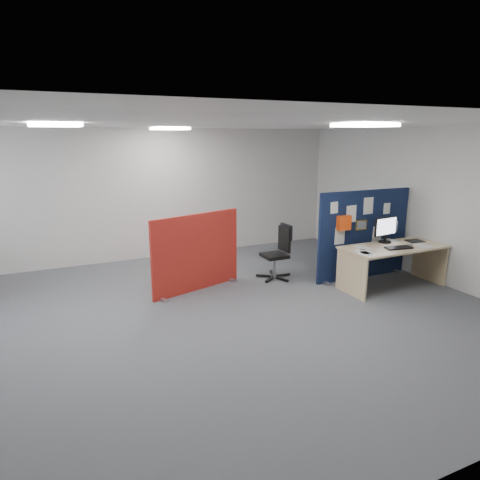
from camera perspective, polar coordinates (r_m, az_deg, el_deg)
name	(u,v)px	position (r m, az deg, el deg)	size (l,w,h in m)	color
floor	(191,322)	(6.15, -6.51, -10.76)	(9.00, 9.00, 0.00)	#515359
ceiling	(186,123)	(5.61, -7.28, 15.24)	(9.00, 7.00, 0.02)	white
wall_back	(135,196)	(9.08, -13.81, 5.77)	(9.00, 0.02, 2.70)	silver
wall_front	(369,336)	(2.78, 16.79, -12.22)	(9.00, 0.02, 2.70)	silver
wall_right	(433,205)	(8.28, 24.30, 4.22)	(0.02, 7.00, 2.70)	silver
ceiling_lights	(194,127)	(6.35, -6.21, 14.80)	(4.10, 4.10, 0.04)	white
navy_divider	(363,234)	(8.03, 16.08, 0.71)	(1.95, 0.30, 1.61)	#0E1533
main_desk	(391,255)	(7.74, 19.51, -1.92)	(1.80, 0.80, 0.73)	#D5B988
monitor_main	(386,228)	(7.83, 18.86, 1.47)	(0.52, 0.22, 0.45)	black
keyboard	(399,248)	(7.54, 20.42, -0.97)	(0.45, 0.18, 0.03)	black
mouse	(410,245)	(7.77, 21.68, -0.64)	(0.10, 0.06, 0.03)	gray
paper_tray	(415,241)	(8.15, 22.25, -0.11)	(0.28, 0.22, 0.01)	black
red_divider	(197,253)	(7.16, -5.79, -1.76)	(1.67, 0.56, 1.30)	#AD161A
office_chair	(279,249)	(7.78, 5.28, -1.15)	(0.62, 0.65, 0.97)	black
desk_papers	(382,248)	(7.50, 18.40, -0.97)	(1.46, 0.82, 0.00)	white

